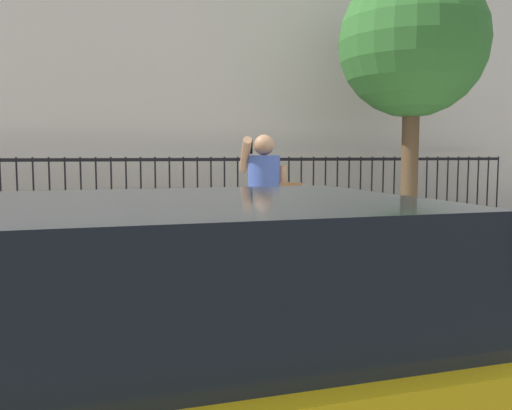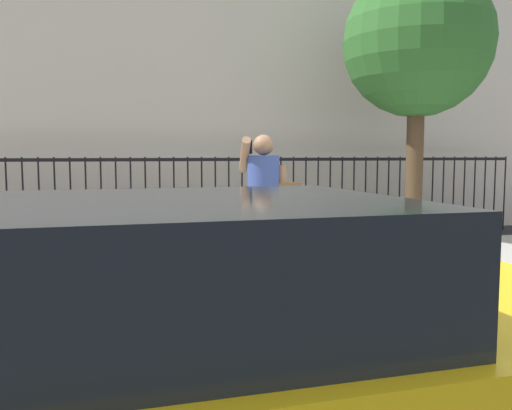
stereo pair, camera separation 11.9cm
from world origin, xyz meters
name	(u,v)px [view 2 (the right image)]	position (x,y,z in m)	size (l,w,h in m)	color
ground_plane	(395,350)	(0.00, 0.00, 0.00)	(60.00, 60.00, 0.00)	black
sidewalk	(304,282)	(0.00, 2.20, 0.07)	(28.00, 4.40, 0.15)	#B2ADA3
building_facade	(209,27)	(0.00, 8.50, 4.54)	(28.00, 4.00, 9.08)	beige
iron_fence	(235,188)	(0.00, 5.90, 1.02)	(12.03, 0.04, 1.60)	black
taxi_yellow	(210,365)	(-1.87, -1.63, 0.70)	(4.23, 1.92, 1.45)	yellow
pedestrian_on_phone	(266,202)	(-0.68, 1.56, 1.14)	(0.69, 0.50, 1.70)	#936B4C
street_bench	(51,232)	(-3.02, 3.33, 0.65)	(1.60, 0.45, 0.95)	brown
street_tree_near	(418,44)	(2.88, 4.45, 3.53)	(2.56, 2.56, 4.85)	#4C3823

